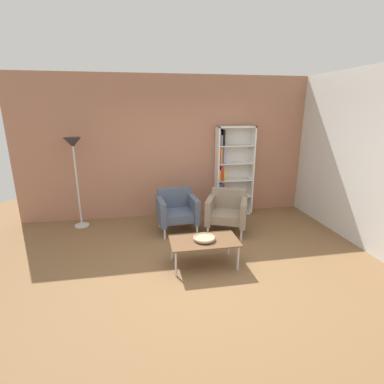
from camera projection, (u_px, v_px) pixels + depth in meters
ground_plane at (199, 272)px, 4.13m from camera, size 8.32×8.32×0.00m
brick_back_panel at (176, 148)px, 6.04m from camera, size 6.40×0.12×2.90m
plaster_right_partition at (362, 159)px, 4.78m from camera, size 0.12×5.20×2.90m
bookshelf_tall at (231, 172)px, 6.19m from camera, size 0.80×0.30×1.90m
coffee_table_low at (204, 242)px, 4.22m from camera, size 1.00×0.56×0.40m
decorative_bowl at (204, 238)px, 4.20m from camera, size 0.32×0.32×0.05m
armchair_by_bookshelf at (177, 210)px, 5.44m from camera, size 0.77×0.71×0.78m
armchair_near_window at (227, 210)px, 5.39m from camera, size 0.91×0.87×0.78m
floor_lamp_torchiere at (74, 153)px, 5.33m from camera, size 0.32×0.32×1.74m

